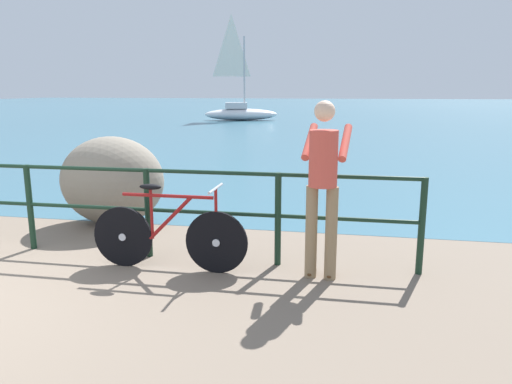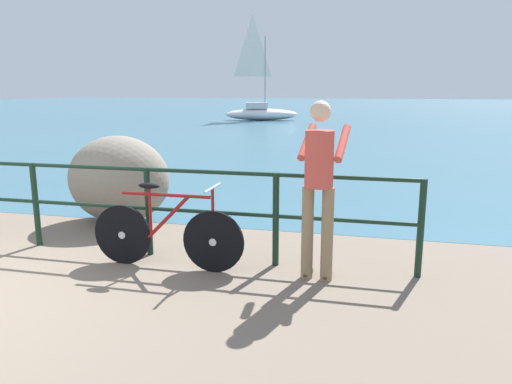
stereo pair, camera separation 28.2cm
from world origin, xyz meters
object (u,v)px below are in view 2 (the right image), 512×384
object	(u,v)px
person_at_railing	(319,182)
sailboat	(261,109)
bicycle	(167,233)
breakwater_boulder_main	(119,179)

from	to	relation	value
person_at_railing	sailboat	world-z (taller)	sailboat
bicycle	sailboat	size ratio (longest dim) A/B	0.28
breakwater_boulder_main	sailboat	world-z (taller)	sailboat
person_at_railing	bicycle	bearing A→B (deg)	98.57
sailboat	person_at_railing	bearing A→B (deg)	-89.17
person_at_railing	breakwater_boulder_main	size ratio (longest dim) A/B	1.21
bicycle	breakwater_boulder_main	xyz separation A→B (m)	(-1.42, 1.58, 0.23)
person_at_railing	breakwater_boulder_main	world-z (taller)	person_at_railing
bicycle	sailboat	xyz separation A→B (m)	(-4.63, 24.50, 0.32)
person_at_railing	breakwater_boulder_main	bearing A→B (deg)	69.39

